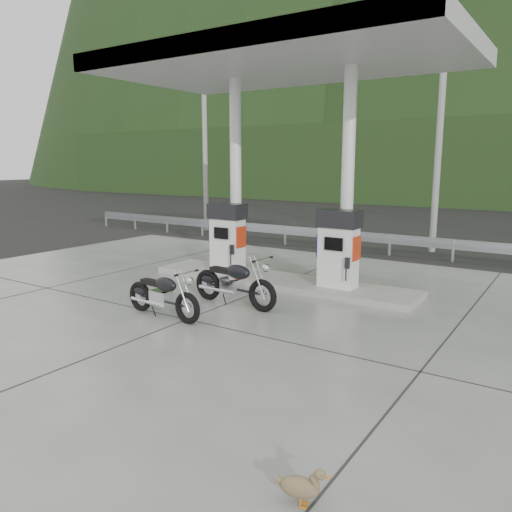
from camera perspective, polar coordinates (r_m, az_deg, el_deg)
The scene contains 16 objects.
ground at distance 10.64m, azimuth -4.34°, elevation -5.97°, with size 160.00×160.00×0.00m, color black.
forecourt_apron at distance 10.64m, azimuth -4.34°, elevation -5.92°, with size 18.00×14.00×0.02m, color slate.
pump_island at distance 12.62m, azimuth 2.61°, elevation -2.85°, with size 7.00×1.40×0.15m, color gray.
gas_pump_left at distance 13.30m, azimuth -3.28°, elevation 2.12°, with size 0.95×0.55×1.80m, color white, non-canonical shape.
gas_pump_right at distance 11.70m, azimuth 9.40°, elevation 0.82°, with size 0.95×0.55×1.80m, color white, non-canonical shape.
canopy_column_left at distance 13.48m, azimuth -2.33°, elevation 9.08°, with size 0.30×0.30×5.00m, color white.
canopy_column_right at distance 11.91m, azimuth 10.43°, elevation 8.71°, with size 0.30×0.30×5.00m, color white.
canopy_roof at distance 12.49m, azimuth 2.83°, elevation 21.40°, with size 8.50×5.00×0.40m, color silver.
guardrail at distance 17.38m, azimuth 11.97°, elevation 2.72°, with size 26.00×0.16×1.42m, color #999AA0, non-canonical shape.
road at distance 20.75m, azimuth 15.45°, elevation 1.85°, with size 60.00×7.00×0.01m, color black.
utility_pole_a at distance 22.63m, azimuth -5.87°, elevation 13.03°, with size 0.22×0.22×8.00m, color gray.
utility_pole_b at distance 18.09m, azimuth 20.24°, elevation 13.06°, with size 0.22×0.22×8.00m, color gray.
tree_band at distance 38.56m, azimuth 24.40°, elevation 9.65°, with size 80.00×6.00×6.00m, color black.
motorcycle_left at distance 10.65m, azimuth -2.52°, elevation -3.11°, with size 2.05×0.65×0.97m, color black, non-canonical shape.
motorcycle_right at distance 10.02m, azimuth -10.62°, elevation -4.43°, with size 1.86×0.59×0.88m, color black, non-canonical shape.
duck at distance 4.92m, azimuth 4.98°, elevation -24.87°, with size 0.45×0.13×0.33m, color brown, non-canonical shape.
Camera 1 is at (6.26, -8.05, 3.04)m, focal length 35.00 mm.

